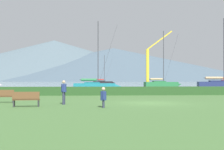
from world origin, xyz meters
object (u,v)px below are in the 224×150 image
(sailboat_slip_5, at_px, (103,83))
(sailboat_slip_4, at_px, (95,86))
(sailboat_slip_6, at_px, (161,84))
(person_standing_walker, at_px, (64,90))
(dock_crane, at_px, (149,68))
(sailboat_slip_0, at_px, (221,84))
(park_bench_near_path, at_px, (26,98))
(person_seated_viewer, at_px, (103,96))
(park_bench_under_tree, at_px, (3,96))

(sailboat_slip_5, bearing_deg, sailboat_slip_4, -93.44)
(sailboat_slip_6, bearing_deg, person_standing_walker, -114.64)
(sailboat_slip_4, bearing_deg, dock_crane, 70.96)
(sailboat_slip_6, xyz_separation_m, dock_crane, (2.49, 28.07, 4.41))
(person_standing_walker, bearing_deg, sailboat_slip_0, 69.07)
(sailboat_slip_6, distance_m, park_bench_near_path, 48.98)
(sailboat_slip_0, distance_m, dock_crane, 38.94)
(sailboat_slip_5, distance_m, person_seated_viewer, 79.53)
(sailboat_slip_5, xyz_separation_m, dock_crane, (13.90, -5.39, 4.50))
(sailboat_slip_5, distance_m, park_bench_under_tree, 75.82)
(sailboat_slip_4, bearing_deg, sailboat_slip_6, 48.84)
(sailboat_slip_0, xyz_separation_m, dock_crane, (-6.23, 38.19, 4.33))
(sailboat_slip_6, distance_m, person_seated_viewer, 48.10)
(park_bench_near_path, xyz_separation_m, dock_crane, (21.25, 73.31, 4.57))
(person_seated_viewer, bearing_deg, park_bench_under_tree, 148.14)
(person_seated_viewer, height_order, dock_crane, dock_crane)
(sailboat_slip_5, relative_size, dock_crane, 0.56)
(person_seated_viewer, relative_size, dock_crane, 0.08)
(sailboat_slip_0, height_order, park_bench_under_tree, sailboat_slip_0)
(sailboat_slip_5, bearing_deg, person_standing_walker, -93.95)
(person_standing_walker, bearing_deg, sailboat_slip_4, 101.49)
(sailboat_slip_5, xyz_separation_m, park_bench_under_tree, (-9.77, -75.19, -0.07))
(sailboat_slip_6, bearing_deg, park_bench_near_path, -116.31)
(person_seated_viewer, bearing_deg, dock_crane, 76.41)
(park_bench_under_tree, bearing_deg, person_standing_walker, -23.48)
(person_standing_walker, bearing_deg, sailboat_slip_6, 85.34)
(park_bench_under_tree, distance_m, dock_crane, 73.85)
(sailboat_slip_6, distance_m, dock_crane, 28.52)
(person_seated_viewer, bearing_deg, sailboat_slip_4, 89.46)
(sailboat_slip_5, xyz_separation_m, person_seated_viewer, (-2.56, -79.49, 0.08))
(park_bench_near_path, distance_m, dock_crane, 76.46)
(person_standing_walker, height_order, dock_crane, dock_crane)
(park_bench_near_path, relative_size, dock_crane, 0.10)
(sailboat_slip_0, distance_m, sailboat_slip_5, 48.01)
(sailboat_slip_0, distance_m, sailboat_slip_4, 23.51)
(sailboat_slip_0, bearing_deg, person_seated_viewer, -111.90)
(sailboat_slip_6, relative_size, park_bench_under_tree, 7.47)
(sailboat_slip_6, height_order, person_standing_walker, sailboat_slip_6)
(dock_crane, bearing_deg, park_bench_under_tree, -108.73)
(sailboat_slip_0, bearing_deg, sailboat_slip_4, -157.33)
(sailboat_slip_4, xyz_separation_m, sailboat_slip_5, (2.84, 48.58, -0.05))
(sailboat_slip_6, relative_size, park_bench_near_path, 7.17)
(sailboat_slip_6, height_order, dock_crane, dock_crane)
(sailboat_slip_4, distance_m, park_bench_under_tree, 27.50)
(sailboat_slip_4, bearing_deg, person_standing_walker, -92.57)
(sailboat_slip_4, relative_size, park_bench_near_path, 6.60)
(person_seated_viewer, distance_m, person_standing_walker, 3.62)
(sailboat_slip_5, height_order, sailboat_slip_6, sailboat_slip_6)
(park_bench_under_tree, relative_size, dock_crane, 0.10)
(sailboat_slip_5, height_order, person_standing_walker, sailboat_slip_5)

